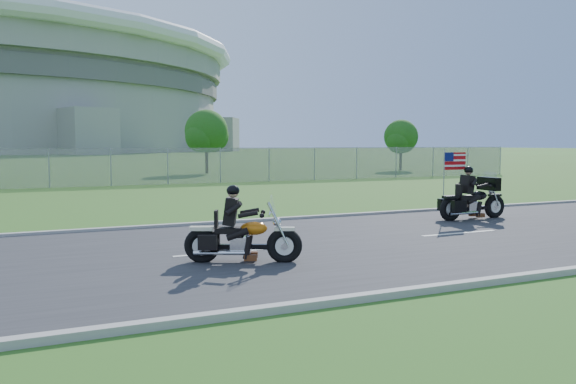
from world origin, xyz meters
name	(u,v)px	position (x,y,z in m)	size (l,w,h in m)	color
ground	(314,247)	(0.00, 0.00, 0.00)	(420.00, 420.00, 0.00)	#34551A
road	(314,246)	(0.00, 0.00, 0.02)	(120.00, 8.00, 0.04)	#28282B
curb_north	(251,221)	(0.00, 4.05, 0.05)	(120.00, 0.18, 0.12)	#9E9B93
curb_south	(433,289)	(0.00, -4.05, 0.05)	(120.00, 0.18, 0.12)	#9E9B93
fence	(49,168)	(-5.00, 20.00, 1.00)	(60.00, 0.03, 2.00)	gray
tree_fence_near	(207,133)	(6.04, 30.04, 2.97)	(3.52, 3.28, 4.75)	#382316
tree_fence_far	(401,138)	(22.04, 28.03, 2.64)	(3.08, 2.87, 4.20)	#382316
motorcycle_lead	(241,239)	(-2.02, -0.99, 0.48)	(2.09, 1.13, 1.49)	black
motorcycle_follow	(473,202)	(6.15, 1.93, 0.55)	(2.37, 0.78, 1.98)	black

